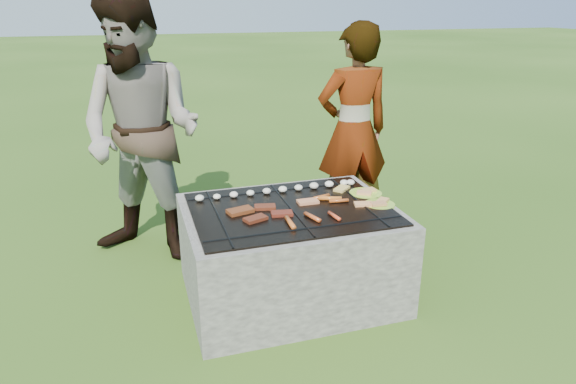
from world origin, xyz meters
name	(u,v)px	position (x,y,z in m)	size (l,w,h in m)	color
lawn	(290,294)	(0.00, 0.00, 0.00)	(60.00, 60.00, 0.00)	#294A12
fire_pit	(290,256)	(0.00, 0.00, 0.28)	(1.30, 1.00, 0.62)	#A89F95
mushrooms	(287,189)	(0.07, 0.29, 0.63)	(1.10, 0.07, 0.04)	beige
pork_slabs	(258,212)	(-0.22, -0.03, 0.62)	(0.38, 0.27, 0.02)	#9E491C
sausages	(318,209)	(0.15, -0.10, 0.62)	(0.48, 0.45, 0.03)	orange
bread_on_grate	(334,198)	(0.31, 0.06, 0.62)	(0.45, 0.41, 0.02)	tan
plate_far	(366,193)	(0.56, 0.11, 0.61)	(0.24, 0.24, 0.03)	#D5FF3C
plate_near	(380,204)	(0.56, -0.10, 0.61)	(0.24, 0.24, 0.03)	#B4CE31
cook	(353,131)	(0.80, 0.87, 0.84)	(0.61, 0.40, 1.68)	gray
bystander	(142,133)	(-0.82, 0.87, 0.95)	(0.92, 0.72, 1.89)	gray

